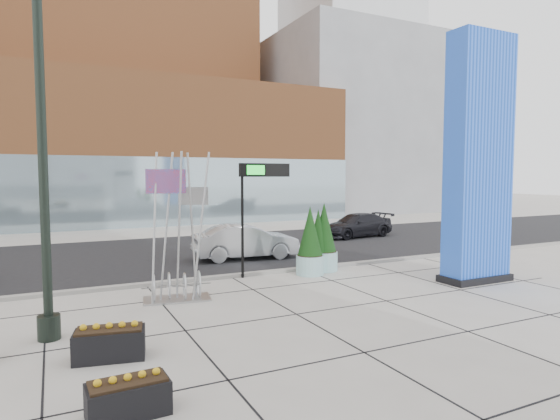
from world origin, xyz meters
name	(u,v)px	position (x,y,z in m)	size (l,w,h in m)	color
ground	(247,309)	(0.00, 0.00, 0.00)	(160.00, 160.00, 0.00)	#9E9991
street_asphalt	(167,254)	(0.00, 10.00, 0.01)	(80.00, 12.00, 0.02)	black
curb_edge	(205,279)	(0.00, 4.00, 0.06)	(80.00, 0.30, 0.12)	gray
tower_podium	(131,153)	(1.00, 27.00, 5.50)	(34.00, 10.00, 11.00)	#98562C
tower_glass_front	(142,192)	(1.00, 22.20, 2.50)	(34.00, 0.60, 5.00)	#8CA5B2
building_grey_parking	(355,128)	(26.00, 32.00, 9.00)	(20.00, 18.00, 18.00)	slate
building_pale_office	(349,15)	(36.00, 48.00, 27.50)	(16.00, 16.00, 55.00)	#B2B7BC
blue_pylon	(478,164)	(8.46, -0.28, 4.10)	(2.55, 1.14, 8.48)	#0C3DBA
lamp_post	(43,177)	(-4.90, -0.23, 3.65)	(0.56, 0.49, 8.91)	black
public_art_sculpture	(177,261)	(-1.48, 1.85, 1.15)	(2.07, 1.29, 4.40)	#B2B4B7
overhead_street_sign	(260,179)	(2.06, 3.80, 3.54)	(1.94, 0.22, 4.13)	black
round_planter_east	(324,238)	(4.65, 3.60, 1.25)	(1.06, 1.06, 2.65)	#8FBEC1
round_planter_mid	(318,242)	(4.40, 3.60, 1.14)	(0.96, 0.96, 2.40)	#8FBEC1
round_planter_west	(310,242)	(3.80, 3.19, 1.21)	(1.03, 1.03, 2.56)	#8FBEC1
box_planter_north	(110,342)	(-3.80, -2.00, 0.34)	(1.47, 0.94, 0.75)	black
box_planter_south	(128,396)	(-3.80, -4.50, 0.31)	(1.25, 0.67, 0.67)	black
car_silver_mid	(246,242)	(2.89, 7.25, 0.76)	(1.62, 4.64, 1.53)	#A8AAAF
car_dark_east	(356,226)	(11.56, 11.19, 0.70)	(1.95, 4.80, 1.39)	black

